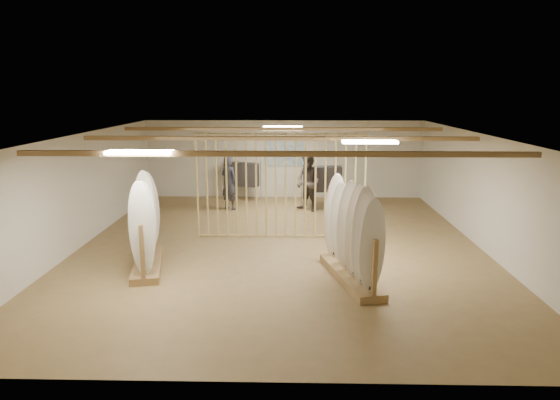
{
  "coord_description": "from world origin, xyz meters",
  "views": [
    {
      "loc": [
        0.29,
        -12.03,
        3.84
      ],
      "look_at": [
        0.0,
        0.0,
        1.2
      ],
      "focal_mm": 32.0,
      "sensor_mm": 36.0,
      "label": 1
    }
  ],
  "objects_px": {
    "rack_left": "(146,236)",
    "rack_right": "(351,247)",
    "shopper_a": "(229,179)",
    "shopper_b": "(308,179)",
    "clothing_rack_a": "(241,175)",
    "clothing_rack_b": "(323,179)"
  },
  "relations": [
    {
      "from": "rack_right",
      "to": "clothing_rack_a",
      "type": "distance_m",
      "value": 8.19
    },
    {
      "from": "clothing_rack_b",
      "to": "shopper_b",
      "type": "bearing_deg",
      "value": -138.73
    },
    {
      "from": "rack_left",
      "to": "rack_right",
      "type": "distance_m",
      "value": 4.46
    },
    {
      "from": "shopper_b",
      "to": "rack_left",
      "type": "bearing_deg",
      "value": -80.41
    },
    {
      "from": "rack_left",
      "to": "shopper_b",
      "type": "relative_size",
      "value": 1.08
    },
    {
      "from": "rack_right",
      "to": "shopper_a",
      "type": "distance_m",
      "value": 7.05
    },
    {
      "from": "rack_right",
      "to": "shopper_a",
      "type": "xyz_separation_m",
      "value": [
        -3.28,
        6.24,
        0.31
      ]
    },
    {
      "from": "rack_right",
      "to": "clothing_rack_b",
      "type": "xyz_separation_m",
      "value": [
        -0.2,
        6.63,
        0.25
      ]
    },
    {
      "from": "clothing_rack_a",
      "to": "shopper_a",
      "type": "bearing_deg",
      "value": -82.77
    },
    {
      "from": "rack_right",
      "to": "rack_left",
      "type": "bearing_deg",
      "value": 158.5
    },
    {
      "from": "clothing_rack_a",
      "to": "clothing_rack_b",
      "type": "relative_size",
      "value": 0.98
    },
    {
      "from": "clothing_rack_a",
      "to": "shopper_a",
      "type": "xyz_separation_m",
      "value": [
        -0.26,
        -1.38,
        0.08
      ]
    },
    {
      "from": "clothing_rack_a",
      "to": "shopper_b",
      "type": "bearing_deg",
      "value": -15.99
    },
    {
      "from": "shopper_a",
      "to": "shopper_b",
      "type": "xyz_separation_m",
      "value": [
        2.58,
        -0.19,
        0.05
      ]
    },
    {
      "from": "clothing_rack_b",
      "to": "shopper_b",
      "type": "relative_size",
      "value": 0.68
    },
    {
      "from": "rack_right",
      "to": "shopper_b",
      "type": "bearing_deg",
      "value": 82.84
    },
    {
      "from": "rack_left",
      "to": "clothing_rack_b",
      "type": "bearing_deg",
      "value": 43.02
    },
    {
      "from": "rack_left",
      "to": "clothing_rack_a",
      "type": "height_order",
      "value": "rack_left"
    },
    {
      "from": "clothing_rack_a",
      "to": "shopper_a",
      "type": "relative_size",
      "value": 0.71
    },
    {
      "from": "rack_left",
      "to": "clothing_rack_b",
      "type": "distance_m",
      "value": 7.35
    },
    {
      "from": "rack_left",
      "to": "clothing_rack_a",
      "type": "relative_size",
      "value": 1.61
    },
    {
      "from": "clothing_rack_b",
      "to": "shopper_a",
      "type": "height_order",
      "value": "shopper_a"
    }
  ]
}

